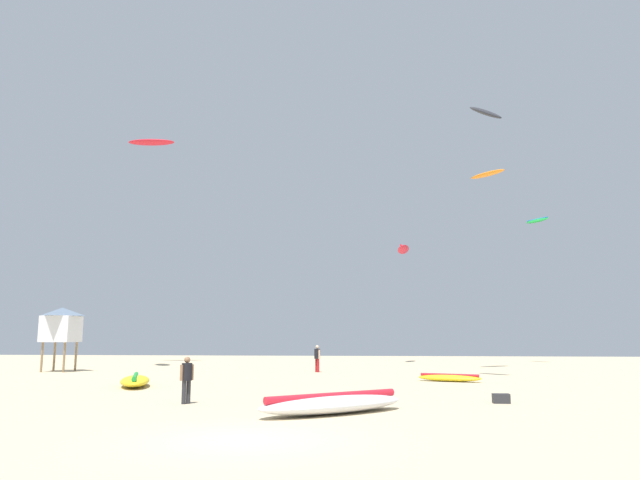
# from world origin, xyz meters

# --- Properties ---
(ground_plane) EXTENTS (120.00, 120.00, 0.00)m
(ground_plane) POSITION_xyz_m (0.00, 0.00, 0.00)
(ground_plane) COLOR #C6B28C
(person_foreground) EXTENTS (0.37, 0.42, 1.56)m
(person_foreground) POSITION_xyz_m (-3.57, 6.81, 0.91)
(person_foreground) COLOR #2D2D33
(person_foreground) RESTS_ON ground
(person_midground) EXTENTS (0.41, 0.45, 1.70)m
(person_midground) POSITION_xyz_m (-1.09, 25.74, 1.00)
(person_midground) COLOR #B21E23
(person_midground) RESTS_ON ground
(kite_grounded_near) EXTENTS (3.35, 2.08, 0.41)m
(kite_grounded_near) POSITION_xyz_m (6.41, 18.16, 0.19)
(kite_grounded_near) COLOR yellow
(kite_grounded_near) RESTS_ON ground
(kite_grounded_mid) EXTENTS (4.71, 4.34, 0.59)m
(kite_grounded_mid) POSITION_xyz_m (1.56, 4.65, 0.29)
(kite_grounded_mid) COLOR white
(kite_grounded_mid) RESTS_ON ground
(kite_grounded_far) EXTENTS (2.82, 4.67, 0.55)m
(kite_grounded_far) POSITION_xyz_m (-8.18, 13.61, 0.26)
(kite_grounded_far) COLOR yellow
(kite_grounded_far) RESTS_ON ground
(lifeguard_tower) EXTENTS (2.30, 2.30, 4.15)m
(lifeguard_tower) POSITION_xyz_m (-17.93, 24.64, 3.05)
(lifeguard_tower) COLOR #8C704C
(lifeguard_tower) RESTS_ON ground
(cooler_box) EXTENTS (0.56, 0.36, 0.32)m
(cooler_box) POSITION_xyz_m (7.01, 8.03, 0.16)
(cooler_box) COLOR #2D2D33
(cooler_box) RESTS_ON ground
(kite_aloft_1) EXTENTS (4.25, 1.52, 0.51)m
(kite_aloft_1) POSITION_xyz_m (-17.37, 37.05, 19.63)
(kite_aloft_1) COLOR red
(kite_aloft_2) EXTENTS (1.93, 2.33, 0.60)m
(kite_aloft_2) POSITION_xyz_m (16.88, 40.10, 12.38)
(kite_aloft_2) COLOR green
(kite_aloft_3) EXTENTS (3.12, 2.87, 0.84)m
(kite_aloft_3) POSITION_xyz_m (10.69, 28.16, 17.94)
(kite_aloft_3) COLOR #2D2D33
(kite_aloft_4) EXTENTS (1.67, 3.72, 0.87)m
(kite_aloft_4) POSITION_xyz_m (5.16, 40.41, 10.00)
(kite_aloft_4) COLOR red
(kite_aloft_5) EXTENTS (2.03, 2.19, 0.28)m
(kite_aloft_5) POSITION_xyz_m (9.17, 20.47, 11.37)
(kite_aloft_5) COLOR orange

